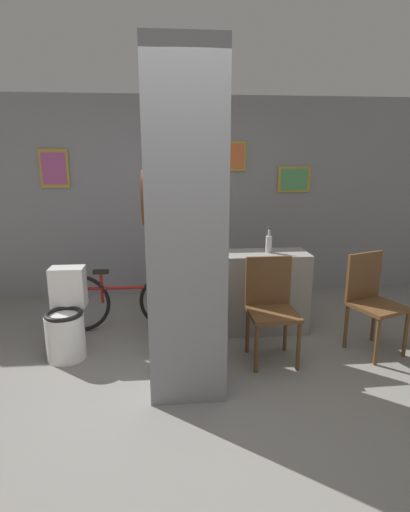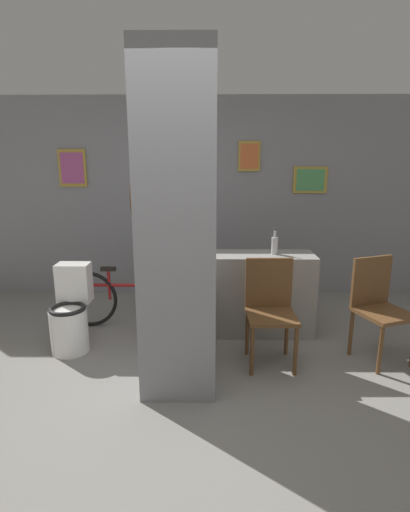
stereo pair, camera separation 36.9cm
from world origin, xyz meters
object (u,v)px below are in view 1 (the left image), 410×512
at_px(bottle_tall, 269,243).
at_px(chair_by_doorway, 372,298).
at_px(chair_near_pillar, 271,304).
at_px(toilet, 66,320).
at_px(bicycle, 125,301).

bearing_deg(bottle_tall, chair_by_doorway, -32.42).
distance_m(chair_by_doorway, bottle_tall, 1.13).
bearing_deg(chair_near_pillar, bottle_tall, 78.06).
height_order(toilet, chair_near_pillar, chair_near_pillar).
xyz_separation_m(chair_near_pillar, chair_by_doorway, (1.01, 0.08, 0.00)).
relative_size(toilet, chair_by_doorway, 0.86).
bearing_deg(chair_by_doorway, chair_near_pillar, 163.70).
bearing_deg(chair_by_doorway, bicycle, 143.97).
bearing_deg(bottle_tall, toilet, -168.12).
distance_m(toilet, chair_by_doorway, 2.92).
distance_m(chair_near_pillar, bicycle, 1.60).
bearing_deg(toilet, bottle_tall, 11.88).
bearing_deg(bicycle, toilet, -133.14).
distance_m(toilet, bottle_tall, 2.15).
xyz_separation_m(chair_near_pillar, bicycle, (-1.41, 0.74, -0.20)).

